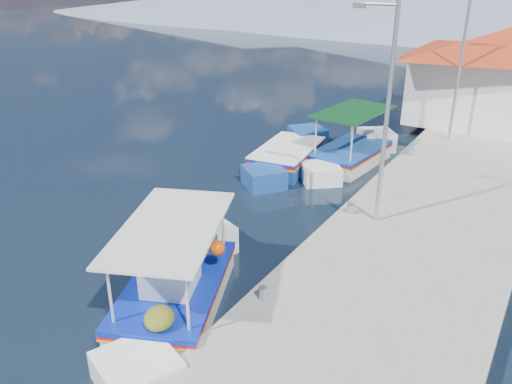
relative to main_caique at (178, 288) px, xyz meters
The scene contains 8 objects.
ground 4.07m from the main_caique, 117.67° to the left, with size 160.00×160.00×0.00m, color black.
quay 10.40m from the main_caique, 67.25° to the left, with size 5.00×44.00×0.50m, color #9F9D95.
bollards 9.04m from the main_caique, 77.75° to the left, with size 0.20×17.20×0.30m.
main_caique is the anchor object (origin of this frame).
caique_green_canopy 10.84m from the main_caique, 90.91° to the left, with size 2.33×6.42×2.41m.
caique_blue_hull 9.65m from the main_caique, 103.08° to the left, with size 2.44×6.48×1.16m.
lamp_post_near 7.05m from the main_caique, 64.81° to the left, with size 1.21×0.14×6.00m.
lamp_post_far 15.21m from the main_caique, 79.79° to the left, with size 1.21×0.14×6.00m.
Camera 1 is at (8.62, -11.14, 7.21)m, focal length 36.29 mm.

